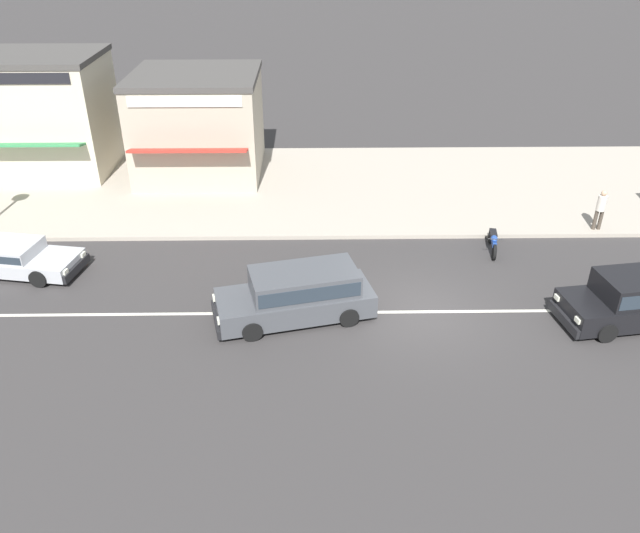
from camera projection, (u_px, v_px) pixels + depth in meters
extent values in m
plane|color=#383535|center=(420.00, 312.00, 19.28)|extent=(160.00, 160.00, 0.00)
cube|color=silver|center=(420.00, 312.00, 19.28)|extent=(50.40, 0.14, 0.01)
cube|color=#ADA393|center=(386.00, 186.00, 27.86)|extent=(68.00, 10.00, 0.15)
cube|color=#B7BABF|center=(13.00, 261.00, 21.27)|extent=(4.73, 2.45, 0.48)
cube|color=#B7BABF|center=(11.00, 249.00, 21.04)|extent=(1.93, 1.80, 0.42)
cube|color=#28333D|center=(11.00, 249.00, 21.04)|extent=(1.87, 1.82, 0.27)
cube|color=black|center=(77.00, 268.00, 21.01)|extent=(0.40, 1.67, 0.28)
cube|color=white|center=(83.00, 255.00, 21.43)|extent=(0.12, 0.25, 0.14)
cube|color=white|center=(66.00, 272.00, 20.40)|extent=(0.12, 0.25, 0.14)
cylinder|color=black|center=(64.00, 255.00, 21.83)|extent=(0.63, 0.32, 0.60)
cylinder|color=black|center=(39.00, 278.00, 20.44)|extent=(0.63, 0.32, 0.60)
cube|color=#47494F|center=(295.00, 302.00, 18.80)|extent=(4.96, 2.82, 0.70)
cube|color=#47494F|center=(304.00, 281.00, 18.51)|extent=(3.44, 2.29, 0.70)
cube|color=#28333D|center=(304.00, 281.00, 18.51)|extent=(3.32, 2.30, 0.45)
cube|color=black|center=(216.00, 319.00, 18.39)|extent=(0.52, 1.72, 0.28)
cube|color=white|center=(219.00, 321.00, 17.69)|extent=(0.13, 0.25, 0.14)
cube|color=white|center=(214.00, 298.00, 18.74)|extent=(0.13, 0.25, 0.14)
cylinder|color=black|center=(252.00, 331.00, 17.88)|extent=(0.63, 0.35, 0.60)
cylinder|color=black|center=(244.00, 300.00, 19.30)|extent=(0.63, 0.35, 0.60)
cylinder|color=black|center=(349.00, 317.00, 18.51)|extent=(0.63, 0.35, 0.60)
cylinder|color=black|center=(334.00, 288.00, 19.93)|extent=(0.63, 0.35, 0.60)
cube|color=black|center=(635.00, 306.00, 18.61)|extent=(4.59, 2.34, 0.70)
cube|color=black|center=(564.00, 319.00, 18.41)|extent=(0.36, 1.70, 0.28)
cube|color=white|center=(578.00, 320.00, 17.71)|extent=(0.11, 0.25, 0.14)
cube|color=white|center=(557.00, 298.00, 18.75)|extent=(0.11, 0.25, 0.14)
cylinder|color=black|center=(607.00, 332.00, 17.83)|extent=(0.63, 0.30, 0.60)
cylinder|color=black|center=(577.00, 302.00, 19.24)|extent=(0.63, 0.30, 0.60)
cylinder|color=black|center=(494.00, 252.00, 22.05)|extent=(0.19, 0.57, 0.56)
cylinder|color=black|center=(491.00, 236.00, 23.18)|extent=(0.19, 0.57, 0.56)
cube|color=#23479E|center=(493.00, 239.00, 22.52)|extent=(0.32, 1.13, 0.18)
cube|color=black|center=(493.00, 233.00, 22.59)|extent=(0.33, 0.62, 0.12)
ellipsoid|color=#23479E|center=(494.00, 239.00, 22.26)|extent=(0.30, 0.43, 0.22)
cylinder|color=#232326|center=(496.00, 239.00, 21.83)|extent=(0.56, 0.12, 0.03)
cylinder|color=#4C4238|center=(595.00, 220.00, 23.76)|extent=(0.14, 0.14, 0.79)
cylinder|color=#4C4238|center=(600.00, 220.00, 23.76)|extent=(0.14, 0.14, 0.79)
cylinder|color=silver|center=(602.00, 203.00, 23.42)|extent=(0.34, 0.34, 0.59)
sphere|color=#D6AD89|center=(604.00, 193.00, 23.22)|extent=(0.21, 0.21, 0.21)
cube|color=beige|center=(41.00, 116.00, 28.35)|extent=(5.86, 4.58, 5.03)
cube|color=#474442|center=(28.00, 56.00, 27.04)|extent=(5.97, 4.67, 0.24)
cube|color=#33844C|center=(20.00, 145.00, 26.29)|extent=(5.27, 0.90, 0.28)
cube|color=black|center=(8.00, 78.00, 25.24)|extent=(4.98, 0.08, 0.44)
cube|color=#B2A893|center=(199.00, 126.00, 28.25)|extent=(5.43, 5.34, 4.29)
cube|color=#474442|center=(194.00, 75.00, 27.13)|extent=(5.54, 5.45, 0.24)
cube|color=red|center=(188.00, 150.00, 25.67)|extent=(4.89, 0.90, 0.28)
cube|color=white|center=(184.00, 101.00, 25.00)|extent=(4.62, 0.08, 0.44)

